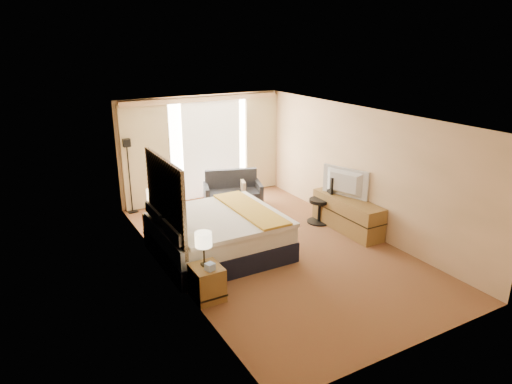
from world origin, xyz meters
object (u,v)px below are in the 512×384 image
nightstand_left (207,282)px  lamp_right (153,195)px  bed (218,234)px  lamp_left (203,240)px  floor_lamp (128,161)px  desk_chair (322,202)px  nightstand_right (157,228)px  media_dresser (347,214)px  loveseat (233,195)px  television (343,183)px

nightstand_left → lamp_right: (-0.04, 2.48, 0.70)m
bed → lamp_left: (-0.82, -1.28, 0.58)m
floor_lamp → desk_chair: (3.51, -2.70, -0.77)m
nightstand_right → floor_lamp: bearing=90.9°
media_dresser → loveseat: bearing=120.8°
bed → television: (2.84, -0.13, 0.61)m
loveseat → television: (1.43, -2.33, 0.73)m
lamp_right → bed: bearing=-53.7°
loveseat → lamp_right: lamp_right is taller
nightstand_left → floor_lamp: bearing=90.4°
bed → floor_lamp: 3.24m
desk_chair → lamp_right: size_ratio=1.94×
nightstand_right → media_dresser: media_dresser is taller
nightstand_right → lamp_right: 0.70m
nightstand_right → lamp_right: (-0.04, -0.02, 0.70)m
bed → television: size_ratio=2.11×
media_dresser → television: (-0.05, 0.15, 0.66)m
bed → lamp_left: size_ratio=4.10×
nightstand_left → nightstand_right: size_ratio=1.00×
media_dresser → television: 0.68m
loveseat → nightstand_left: bearing=-104.0°
nightstand_left → lamp_right: 2.58m
media_dresser → desk_chair: 0.65m
media_dresser → desk_chair: bearing=110.0°
nightstand_right → lamp_right: size_ratio=0.99×
loveseat → floor_lamp: bearing=178.3°
loveseat → lamp_left: (-2.23, -3.49, 0.70)m
nightstand_left → loveseat: size_ratio=0.36×
nightstand_left → floor_lamp: (-0.03, 4.35, 0.97)m
floor_lamp → lamp_left: 4.31m
lamp_right → nightstand_right: bearing=24.8°
lamp_left → bed: bearing=57.4°
nightstand_right → lamp_left: lamp_left is taller
nightstand_left → media_dresser: (3.70, 1.05, 0.07)m
bed → floor_lamp: floor_lamp is taller
television → media_dresser: bearing=178.8°
floor_lamp → lamp_left: bearing=-89.7°
nightstand_right → media_dresser: bearing=-21.4°
nightstand_left → nightstand_right: bearing=90.0°
floor_lamp → desk_chair: floor_lamp is taller
media_dresser → lamp_right: lamp_right is taller
media_dresser → nightstand_right: bearing=158.6°
lamp_left → desk_chair: bearing=24.6°
floor_lamp → lamp_right: floor_lamp is taller
nightstand_right → bed: (0.81, -1.17, 0.13)m
lamp_right → loveseat: bearing=25.0°
bed → loveseat: (1.41, 2.20, -0.12)m
lamp_left → television: 3.84m
television → loveseat: bearing=12.2°
bed → lamp_right: bed is taller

